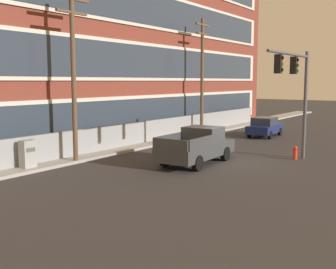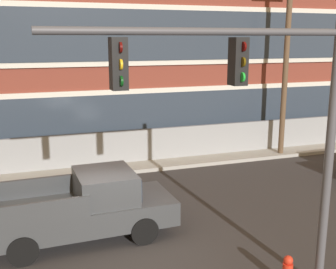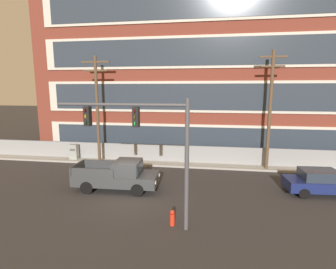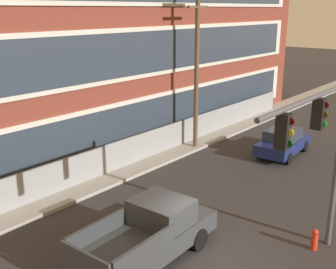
{
  "view_description": "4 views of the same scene",
  "coord_description": "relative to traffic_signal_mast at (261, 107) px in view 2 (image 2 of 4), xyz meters",
  "views": [
    {
      "loc": [
        -20.65,
        -10.13,
        4.45
      ],
      "look_at": [
        -2.74,
        2.09,
        1.69
      ],
      "focal_mm": 45.0,
      "sensor_mm": 36.0,
      "label": 1
    },
    {
      "loc": [
        -2.55,
        -10.26,
        5.68
      ],
      "look_at": [
        2.33,
        3.89,
        2.27
      ],
      "focal_mm": 45.0,
      "sensor_mm": 36.0,
      "label": 2
    },
    {
      "loc": [
        4.56,
        -14.42,
        6.5
      ],
      "look_at": [
        1.59,
        4.69,
        3.13
      ],
      "focal_mm": 28.0,
      "sensor_mm": 36.0,
      "label": 3
    },
    {
      "loc": [
        -10.33,
        -7.16,
        8.13
      ],
      "look_at": [
        1.18,
        2.37,
        3.64
      ],
      "focal_mm": 45.0,
      "sensor_mm": 36.0,
      "label": 4
    }
  ],
  "objects": [
    {
      "name": "ground_plane",
      "position": [
        -1.88,
        3.05,
        -4.37
      ],
      "size": [
        160.0,
        160.0,
        0.0
      ],
      "primitive_type": "plane",
      "color": "#333030"
    },
    {
      "name": "traffic_signal_mast",
      "position": [
        0.0,
        0.0,
        0.0
      ],
      "size": [
        6.11,
        0.43,
        6.11
      ],
      "color": "#4C4C51",
      "rests_on": "ground"
    },
    {
      "name": "pickup_truck_dark_grey",
      "position": [
        -3.04,
        4.29,
        -3.43
      ],
      "size": [
        5.52,
        2.3,
        1.95
      ],
      "color": "#383A3D",
      "rests_on": "ground"
    },
    {
      "name": "utility_pole_midblock",
      "position": [
        7.4,
        10.0,
        0.74
      ],
      "size": [
        2.05,
        0.26,
        9.4
      ],
      "color": "brown",
      "rests_on": "ground"
    },
    {
      "name": "sidewalk_building_side",
      "position": [
        -1.88,
        10.64,
        -4.29
      ],
      "size": [
        80.0,
        2.09,
        0.16
      ],
      "primitive_type": "cube",
      "color": "#9E9B93",
      "rests_on": "ground"
    },
    {
      "name": "chain_link_fence",
      "position": [
        0.3,
        10.9,
        -3.52
      ],
      "size": [
        38.42,
        0.06,
        1.66
      ],
      "color": "gray",
      "rests_on": "ground"
    }
  ]
}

